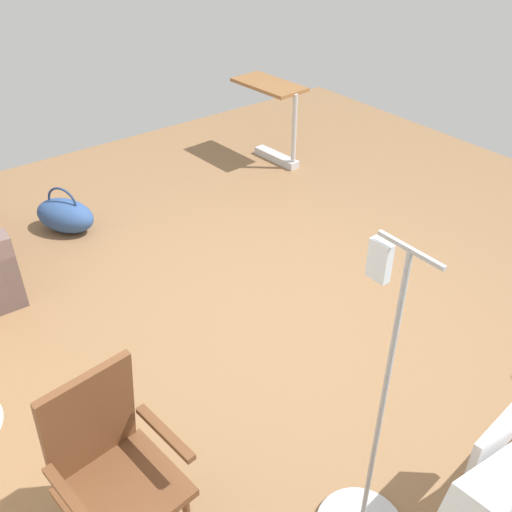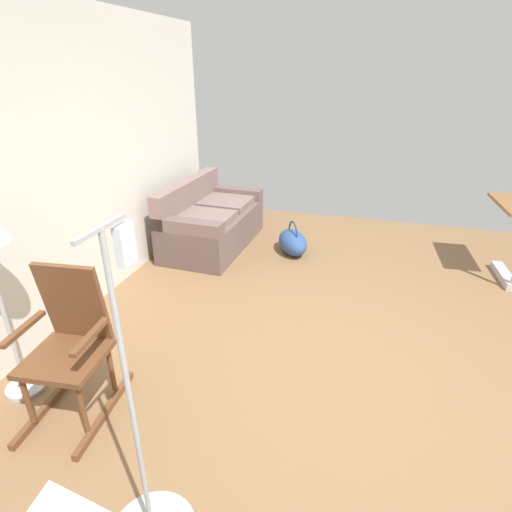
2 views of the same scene
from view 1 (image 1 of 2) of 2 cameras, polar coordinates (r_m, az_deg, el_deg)
ground_plane at (r=4.34m, az=3.48°, el=-5.03°), size 7.32×7.32×0.00m
rocking_chair at (r=2.81m, az=-13.92°, el=-20.12°), size 0.81×0.55×1.05m
overbed_table at (r=6.36m, az=1.76°, el=13.92°), size 0.86×0.45×0.84m
duffel_bag at (r=5.42m, az=-18.31°, el=3.85°), size 0.64×0.56×0.43m
iv_pole at (r=3.02m, az=10.57°, el=-22.54°), size 0.44×0.44×1.69m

